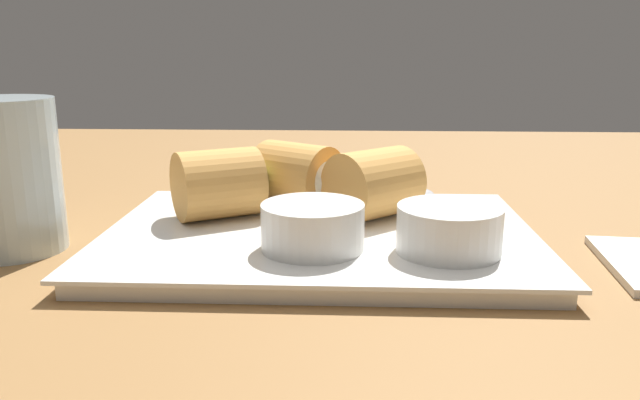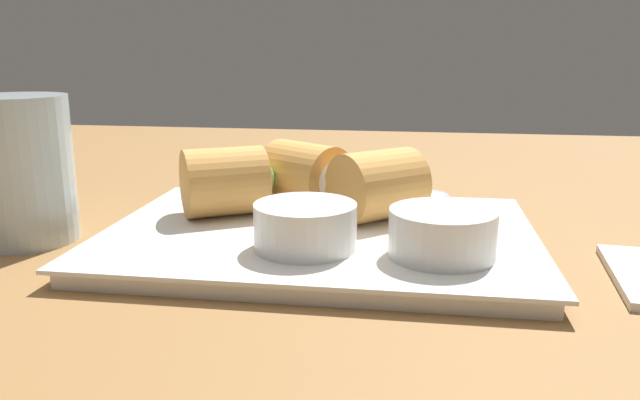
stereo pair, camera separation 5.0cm
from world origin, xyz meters
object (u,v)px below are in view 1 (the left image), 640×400
at_px(dipping_bowl_near, 313,224).
at_px(dipping_bowl_far, 449,227).
at_px(serving_plate, 320,237).
at_px(drinking_glass, 7,176).
at_px(spoon, 401,195).

bearing_deg(dipping_bowl_near, dipping_bowl_far, 178.44).
relative_size(dipping_bowl_near, dipping_bowl_far, 1.00).
bearing_deg(serving_plate, dipping_bowl_near, 86.70).
distance_m(dipping_bowl_far, drinking_glass, 0.34).
bearing_deg(serving_plate, drinking_glass, 4.66).
height_order(serving_plate, dipping_bowl_near, dipping_bowl_near).
height_order(dipping_bowl_far, drinking_glass, drinking_glass).
relative_size(serving_plate, drinking_glass, 2.84).
relative_size(serving_plate, dipping_bowl_far, 4.56).
relative_size(dipping_bowl_far, drinking_glass, 0.62).
xyz_separation_m(dipping_bowl_near, drinking_glass, (0.24, -0.03, 0.03)).
xyz_separation_m(spoon, drinking_glass, (0.32, 0.17, 0.05)).
distance_m(spoon, drinking_glass, 0.37).
bearing_deg(drinking_glass, dipping_bowl_near, 172.48).
bearing_deg(serving_plate, spoon, -116.77).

